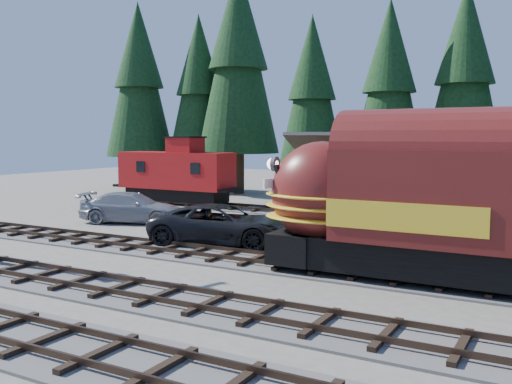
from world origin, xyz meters
The scene contains 7 objects.
ground centered at (0.00, 0.00, 0.00)m, with size 120.00×120.00×0.00m, color #6B665B.
track_spur centered at (-10.00, 18.00, 0.06)m, with size 32.00×3.20×0.33m.
depot centered at (0.00, 10.50, 2.96)m, with size 12.80×7.00×5.30m.
locomotive centered at (2.83, 4.00, 2.66)m, with size 16.86×3.35×4.58m.
caboose centered at (-20.56, 18.00, 2.34)m, with size 8.93×2.59×4.64m.
pickup_truck_a centered at (-9.30, 6.63, 0.94)m, with size 3.13×6.78×1.88m, color black.
pickup_truck_b centered at (-17.55, 9.71, 0.89)m, with size 2.49×6.14×1.78m, color #9B9DA2.
Camera 1 is at (5.15, -15.77, 5.12)m, focal length 40.00 mm.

